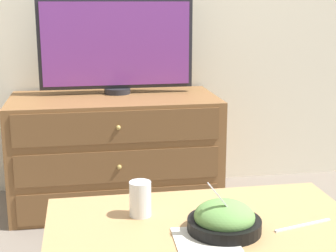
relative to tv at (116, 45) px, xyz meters
The scene contains 8 objects.
ground_plane 0.92m from the tv, 97.77° to the left, with size 12.00×12.00×0.00m, color #70665B.
dresser 0.59m from the tv, 106.49° to the right, with size 1.13×0.58×0.62m.
tv is the anchor object (origin of this frame).
coffee_table 1.58m from the tv, 84.63° to the right, with size 0.94×0.53×0.49m.
takeout_bowl 1.63m from the tv, 83.38° to the right, with size 0.21×0.21×0.16m.
drink_cup 1.47m from the tv, 91.64° to the right, with size 0.07×0.07×0.11m.
napkin 1.68m from the tv, 85.91° to the right, with size 0.18×0.18×0.00m.
knife 1.69m from the tv, 75.08° to the right, with size 0.19×0.06×0.01m.
Camera 1 is at (-0.18, -3.10, 1.13)m, focal length 55.00 mm.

